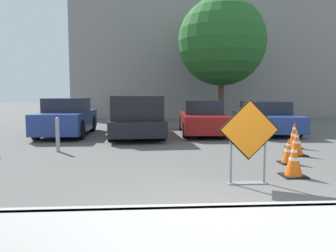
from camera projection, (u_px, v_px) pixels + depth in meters
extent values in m
plane|color=#565451|center=(169.00, 132.00, 14.45)|extent=(96.00, 96.00, 0.00)
cube|color=#999993|center=(240.00, 244.00, 3.50)|extent=(29.00, 2.04, 0.14)
cube|color=#999993|center=(219.00, 210.00, 4.51)|extent=(29.00, 0.20, 0.14)
cube|color=black|center=(249.00, 130.00, 5.97)|extent=(1.12, 0.02, 1.12)
cube|color=orange|center=(249.00, 130.00, 5.96)|extent=(1.05, 0.02, 1.05)
cube|color=slate|center=(247.00, 183.00, 6.12)|extent=(0.75, 0.20, 0.02)
cube|color=slate|center=(231.00, 157.00, 6.05)|extent=(0.04, 0.04, 1.02)
cube|color=slate|center=(264.00, 157.00, 6.09)|extent=(0.04, 0.04, 1.02)
cube|color=black|center=(293.00, 176.00, 6.64)|extent=(0.47, 0.47, 0.03)
cone|color=#EA590F|center=(294.00, 158.00, 6.61)|extent=(0.35, 0.35, 0.68)
cylinder|color=white|center=(294.00, 151.00, 6.59)|extent=(0.11, 0.11, 0.06)
cylinder|color=white|center=(294.00, 159.00, 6.61)|extent=(0.19, 0.19, 0.06)
cube|color=black|center=(288.00, 163.00, 7.90)|extent=(0.41, 0.41, 0.03)
cone|color=#EA590F|center=(288.00, 150.00, 7.87)|extent=(0.30, 0.30, 0.59)
cylinder|color=white|center=(289.00, 145.00, 7.86)|extent=(0.10, 0.10, 0.05)
cylinder|color=white|center=(288.00, 151.00, 7.87)|extent=(0.17, 0.17, 0.05)
cube|color=black|center=(296.00, 155.00, 8.93)|extent=(0.50, 0.50, 0.03)
cone|color=#EA590F|center=(296.00, 142.00, 8.89)|extent=(0.37, 0.37, 0.69)
cylinder|color=white|center=(297.00, 136.00, 8.88)|extent=(0.12, 0.12, 0.06)
cylinder|color=white|center=(296.00, 142.00, 8.89)|extent=(0.20, 0.20, 0.06)
cube|color=black|center=(294.00, 147.00, 10.16)|extent=(0.43, 0.43, 0.03)
cone|color=#EA590F|center=(294.00, 134.00, 10.12)|extent=(0.32, 0.32, 0.80)
cylinder|color=white|center=(294.00, 129.00, 10.10)|extent=(0.10, 0.10, 0.07)
cylinder|color=white|center=(294.00, 135.00, 10.12)|extent=(0.18, 0.18, 0.07)
cube|color=navy|center=(67.00, 121.00, 13.21)|extent=(1.76, 4.20, 0.77)
cube|color=#1E232D|center=(67.00, 105.00, 13.25)|extent=(1.54, 1.93, 0.54)
cylinder|color=black|center=(81.00, 130.00, 11.99)|extent=(0.20, 0.71, 0.71)
cylinder|color=black|center=(36.00, 130.00, 11.90)|extent=(0.20, 0.71, 0.71)
cylinder|color=black|center=(93.00, 124.00, 14.58)|extent=(0.20, 0.71, 0.71)
cylinder|color=black|center=(56.00, 124.00, 14.48)|extent=(0.20, 0.71, 0.71)
cube|color=black|center=(136.00, 124.00, 13.24)|extent=(2.29, 5.34, 0.55)
cube|color=black|center=(136.00, 107.00, 12.01)|extent=(1.94, 2.20, 0.85)
cube|color=black|center=(134.00, 109.00, 15.41)|extent=(1.88, 0.21, 0.45)
cube|color=black|center=(156.00, 110.00, 14.34)|extent=(0.25, 2.51, 0.45)
cube|color=black|center=(113.00, 110.00, 14.11)|extent=(0.25, 2.51, 0.45)
cylinder|color=black|center=(162.00, 130.00, 11.81)|extent=(0.28, 0.75, 0.74)
cylinder|color=black|center=(111.00, 131.00, 11.59)|extent=(0.28, 0.75, 0.74)
cylinder|color=black|center=(155.00, 123.00, 14.91)|extent=(0.28, 0.75, 0.74)
cylinder|color=black|center=(114.00, 123.00, 14.68)|extent=(0.28, 0.75, 0.74)
cube|color=maroon|center=(202.00, 122.00, 13.73)|extent=(1.96, 4.45, 0.67)
cube|color=#1E232D|center=(202.00, 107.00, 13.78)|extent=(1.61, 2.09, 0.56)
cylinder|color=black|center=(227.00, 129.00, 12.41)|extent=(0.24, 0.67, 0.66)
cylinder|color=black|center=(185.00, 129.00, 12.40)|extent=(0.24, 0.67, 0.66)
cylinder|color=black|center=(216.00, 123.00, 15.09)|extent=(0.24, 0.67, 0.66)
cylinder|color=black|center=(182.00, 123.00, 15.08)|extent=(0.24, 0.67, 0.66)
cube|color=navy|center=(265.00, 121.00, 14.06)|extent=(2.13, 4.57, 0.63)
cube|color=#1E232D|center=(265.00, 108.00, 14.11)|extent=(1.77, 2.15, 0.52)
cylinder|color=black|center=(298.00, 128.00, 12.70)|extent=(0.24, 0.70, 0.69)
cylinder|color=black|center=(254.00, 128.00, 12.68)|extent=(0.24, 0.70, 0.69)
cylinder|color=black|center=(274.00, 122.00, 15.47)|extent=(0.24, 0.70, 0.69)
cylinder|color=black|center=(238.00, 122.00, 15.45)|extent=(0.24, 0.70, 0.69)
cylinder|color=gray|center=(58.00, 135.00, 9.48)|extent=(0.11, 0.11, 0.94)
sphere|color=gray|center=(57.00, 119.00, 9.43)|extent=(0.12, 0.12, 0.12)
cube|color=gray|center=(207.00, 61.00, 24.64)|extent=(19.29, 5.00, 8.27)
cylinder|color=#513823|center=(221.00, 99.00, 18.73)|extent=(0.32, 0.32, 2.75)
sphere|color=#235B23|center=(222.00, 42.00, 18.42)|extent=(4.95, 4.95, 4.95)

